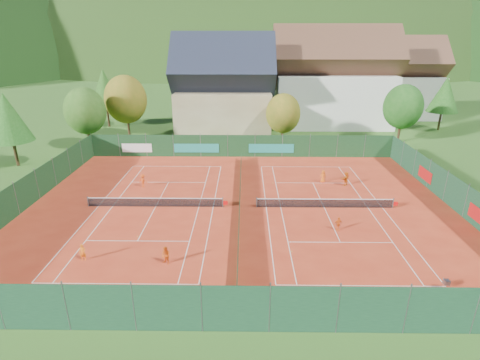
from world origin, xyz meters
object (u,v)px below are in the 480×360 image
player_left_near (83,252)px  player_left_far (143,181)px  hotel_block_a (333,84)px  player_right_near (338,224)px  hotel_block_b (395,83)px  player_right_far_b (346,179)px  chalet (224,92)px  player_right_far_a (323,176)px  player_left_mid (166,256)px  ball_hopper (447,282)px

player_left_near → player_left_far: player_left_far is taller
player_left_far → hotel_block_a: bearing=-110.9°
player_right_near → hotel_block_b: bearing=49.9°
player_left_far → player_right_far_b: player_right_far_b is taller
chalet → player_right_near: (11.24, -34.39, -6.03)m
chalet → player_left_far: 26.74m
player_right_far_a → chalet: bearing=-67.7°
chalet → player_left_near: 40.42m
player_left_near → player_right_far_a: bearing=32.9°
chalet → player_left_far: chalet is taller
chalet → player_left_mid: chalet is taller
player_left_mid → player_left_far: bearing=141.1°
player_left_near → hotel_block_a: bearing=54.0°
player_left_far → player_left_near: bearing=106.5°
player_right_far_b → player_right_near: bearing=29.7°
ball_hopper → player_right_near: 9.28m
hotel_block_a → player_right_near: size_ratio=18.06×
player_left_mid → player_left_far: size_ratio=0.93×
hotel_block_a → player_left_mid: size_ratio=15.82×
ball_hopper → player_right_far_b: (-1.88, 17.95, 0.22)m
hotel_block_a → player_left_far: bearing=-130.4°
player_right_near → ball_hopper: bearing=-73.0°
hotel_block_a → player_right_far_a: size_ratio=15.25×
chalet → player_left_mid: bearing=-93.0°
player_right_far_b → chalet: bearing=-102.2°
hotel_block_a → hotel_block_b: (14.00, 8.00, -0.76)m
ball_hopper → player_left_far: (-23.71, 17.17, 0.18)m
player_left_mid → player_left_far: player_left_far is taller
player_left_far → player_right_far_a: 19.60m
hotel_block_a → player_right_near: bearing=-100.9°
hotel_block_a → player_right_near: 41.68m
player_right_near → player_right_far_b: 10.65m
player_left_far → player_right_near: player_left_far is taller
chalet → hotel_block_b: 35.85m
hotel_block_b → player_right_far_a: (-20.89, -37.36, -5.91)m
chalet → hotel_block_a: 19.94m
player_left_mid → player_right_far_b: bearing=73.8°
chalet → player_left_near: chalet is taller
chalet → ball_hopper: 45.62m
chalet → hotel_block_a: hotel_block_a is taller
hotel_block_b → ball_hopper: (-16.71, -56.18, -6.06)m
hotel_block_a → player_left_mid: hotel_block_a is taller
chalet → hotel_block_b: chalet is taller
ball_hopper → player_left_near: bearing=172.9°
player_right_near → player_right_far_b: player_right_far_b is taller
hotel_block_b → player_left_mid: 64.28m
player_left_near → player_right_far_b: size_ratio=0.84×
chalet → player_left_near: (-8.15, -39.14, -5.98)m
ball_hopper → player_left_far: bearing=144.1°
player_left_far → ball_hopper: bearing=163.6°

